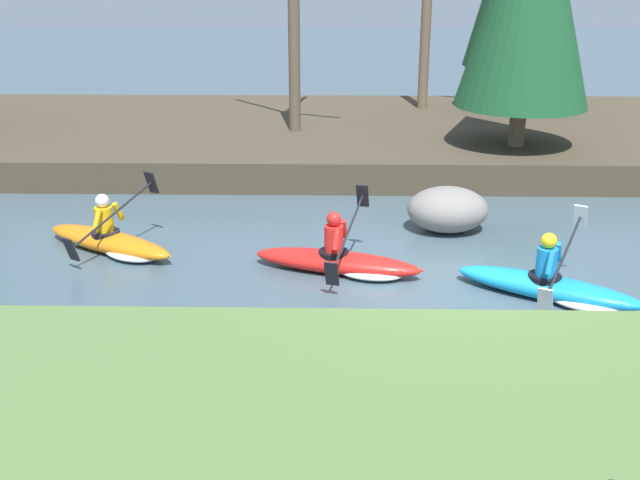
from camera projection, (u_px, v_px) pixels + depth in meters
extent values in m
plane|color=#425660|center=(443.00, 294.00, 11.13)|extent=(90.00, 90.00, 0.00)
cube|color=#473D2D|center=(397.00, 136.00, 19.43)|extent=(44.00, 8.25, 0.67)
cylinder|color=brown|center=(517.00, 126.00, 16.87)|extent=(0.36, 0.36, 0.92)
cylinder|color=#7A664C|center=(511.00, 87.00, 20.98)|extent=(0.36, 0.36, 1.20)
cylinder|color=brown|center=(294.00, 41.00, 17.76)|extent=(0.28, 0.28, 4.31)
cylinder|color=brown|center=(426.00, 20.00, 20.43)|extent=(0.28, 0.28, 4.82)
ellipsoid|color=#1993D6|center=(547.00, 287.00, 10.96)|extent=(2.66, 1.81, 0.34)
cone|color=#1993D6|center=(638.00, 304.00, 10.38)|extent=(0.40, 0.34, 0.20)
cylinder|color=black|center=(545.00, 277.00, 10.93)|extent=(0.65, 0.65, 0.08)
cylinder|color=#1984CC|center=(547.00, 262.00, 10.84)|extent=(0.41, 0.41, 0.42)
sphere|color=yellow|center=(549.00, 241.00, 10.72)|extent=(0.31, 0.31, 0.23)
cylinder|color=#1984CC|center=(558.00, 252.00, 10.96)|extent=(0.19, 0.24, 0.35)
cylinder|color=#1984CC|center=(550.00, 263.00, 10.57)|extent=(0.19, 0.24, 0.35)
cylinder|color=black|center=(564.00, 256.00, 10.69)|extent=(0.94, 1.70, 0.65)
cube|color=white|center=(580.00, 217.00, 11.35)|extent=(0.25, 0.23, 0.41)
cube|color=white|center=(545.00, 301.00, 10.02)|extent=(0.25, 0.23, 0.41)
ellipsoid|color=white|center=(585.00, 300.00, 10.73)|extent=(1.30, 1.14, 0.18)
ellipsoid|color=red|center=(337.00, 262.00, 11.85)|extent=(2.76, 1.29, 0.34)
cone|color=red|center=(414.00, 270.00, 11.52)|extent=(0.39, 0.28, 0.20)
cylinder|color=black|center=(334.00, 253.00, 11.82)|extent=(0.59, 0.59, 0.08)
cylinder|color=red|center=(334.00, 238.00, 11.73)|extent=(0.37, 0.37, 0.42)
sphere|color=red|center=(334.00, 219.00, 11.61)|extent=(0.28, 0.28, 0.23)
cylinder|color=red|center=(344.00, 229.00, 11.89)|extent=(0.15, 0.24, 0.35)
cylinder|color=red|center=(336.00, 239.00, 11.46)|extent=(0.15, 0.24, 0.35)
cylinder|color=black|center=(348.00, 232.00, 11.62)|extent=(0.54, 1.86, 0.65)
cube|color=black|center=(363.00, 196.00, 12.37)|extent=(0.23, 0.21, 0.41)
cube|color=black|center=(332.00, 274.00, 10.88)|extent=(0.23, 0.21, 0.41)
ellipsoid|color=white|center=(370.00, 270.00, 11.74)|extent=(1.24, 0.96, 0.18)
ellipsoid|color=orange|center=(109.00, 242.00, 12.71)|extent=(2.64, 1.86, 0.34)
cone|color=orange|center=(164.00, 255.00, 12.11)|extent=(0.40, 0.35, 0.20)
cylinder|color=black|center=(106.00, 233.00, 12.68)|extent=(0.65, 0.65, 0.08)
cylinder|color=yellow|center=(104.00, 219.00, 12.59)|extent=(0.41, 0.41, 0.42)
sphere|color=white|center=(102.00, 201.00, 12.48)|extent=(0.31, 0.31, 0.23)
cylinder|color=yellow|center=(118.00, 211.00, 12.71)|extent=(0.19, 0.24, 0.35)
cylinder|color=yellow|center=(97.00, 219.00, 12.32)|extent=(0.19, 0.24, 0.35)
cylinder|color=black|center=(113.00, 214.00, 12.44)|extent=(0.98, 1.68, 0.65)
cube|color=black|center=(151.00, 183.00, 13.09)|extent=(0.25, 0.24, 0.41)
cube|color=black|center=(71.00, 249.00, 11.78)|extent=(0.25, 0.24, 0.41)
ellipsoid|color=white|center=(133.00, 252.00, 12.47)|extent=(1.30, 1.15, 0.18)
ellipsoid|color=gray|center=(448.00, 209.00, 13.56)|extent=(1.46, 1.14, 0.83)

